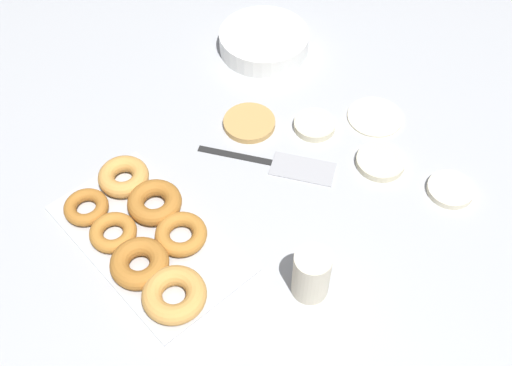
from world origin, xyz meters
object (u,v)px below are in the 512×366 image
Objects in this scene: spatula at (287,165)px; batter_bowl at (264,41)px; pancake_3 at (249,123)px; donut_tray at (145,235)px; pancake_2 at (375,116)px; pancake_1 at (315,125)px; paper_cup at (311,274)px; pancake_0 at (380,162)px; pancake_4 at (450,189)px.

batter_bowl is at bearing 111.71° from spatula.
pancake_3 is 0.29× the size of donut_tray.
pancake_3 reaches higher than pancake_2.
paper_cup is at bearing -46.60° from pancake_1.
pancake_0 is at bearing -44.21° from pancake_2.
pancake_1 is 0.12m from spatula.
pancake_3 is 0.40m from paper_cup.
pancake_3 is at bearing -154.43° from pancake_0.
pancake_1 reaches higher than pancake_0.
batter_bowl is at bearing -175.90° from pancake_2.
donut_tray is 3.82× the size of paper_cup.
pancake_4 is (0.13, 0.05, -0.00)m from pancake_0.
donut_tray reaches higher than pancake_4.
pancake_1 is 0.42m from donut_tray.
paper_cup is at bearing -63.41° from pancake_2.
pancake_1 is 0.97× the size of pancake_4.
batter_bowl is (-0.25, 0.09, 0.01)m from pancake_1.
donut_tray is at bearing -151.13° from paper_cup.
pancake_4 is 0.54m from batter_bowl.
paper_cup is at bearing -35.50° from batter_bowl.
pancake_2 is 0.26m from pancake_3.
pancake_0 is 0.83× the size of pancake_2.
pancake_3 is 0.24m from batter_bowl.
batter_bowl is 0.81× the size of spatula.
pancake_2 is at bearing 60.59° from pancake_1.
donut_tray is 1.48× the size of spatula.
pancake_2 is at bearing 135.79° from pancake_0.
paper_cup is (0.26, 0.15, 0.03)m from donut_tray.
pancake_0 is 0.47m from donut_tray.
paper_cup is at bearing -95.06° from pancake_4.
pancake_4 is 0.43× the size of batter_bowl.
batter_bowl is 0.35m from spatula.
batter_bowl reaches higher than donut_tray.
donut_tray is 0.30m from paper_cup.
spatula is at bearing 143.97° from paper_cup.
pancake_3 and pancake_4 have the same top height.
pancake_0 reaches higher than pancake_4.
pancake_1 is at bearing -119.41° from pancake_2.
donut_tray is 0.31m from spatula.
pancake_3 is at bearing -135.41° from pancake_1.
pancake_2 is 0.31× the size of donut_tray.
pancake_0 reaches higher than pancake_3.
batter_bowl is 0.63m from paper_cup.
batter_bowl is (-0.41, 0.07, 0.02)m from pancake_0.
pancake_0 is 1.12× the size of pancake_1.
spatula is (-0.03, -0.23, -0.00)m from pancake_2.
pancake_4 is at bearing 13.99° from pancake_1.
pancake_3 is at bearing -156.63° from pancake_4.
pancake_4 is 0.90× the size of paper_cup.
pancake_0 is 0.14m from pancake_4.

